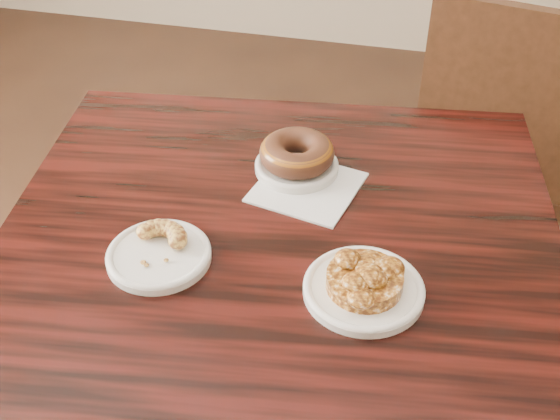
% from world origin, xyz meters
% --- Properties ---
extents(cafe_table, '(0.96, 0.96, 0.75)m').
position_xyz_m(cafe_table, '(-0.04, 0.23, 0.38)').
color(cafe_table, black).
rests_on(cafe_table, floor).
extents(chair_far, '(0.50, 0.50, 0.90)m').
position_xyz_m(chair_far, '(0.35, 1.03, 0.45)').
color(chair_far, black).
rests_on(chair_far, floor).
extents(napkin, '(0.19, 0.19, 0.00)m').
position_xyz_m(napkin, '(-0.03, 0.38, 0.75)').
color(napkin, white).
rests_on(napkin, cafe_table).
extents(plate_donut, '(0.14, 0.14, 0.01)m').
position_xyz_m(plate_donut, '(-0.05, 0.42, 0.76)').
color(plate_donut, silver).
rests_on(plate_donut, napkin).
extents(plate_cruller, '(0.15, 0.15, 0.01)m').
position_xyz_m(plate_cruller, '(-0.20, 0.16, 0.76)').
color(plate_cruller, white).
rests_on(plate_cruller, cafe_table).
extents(plate_fritter, '(0.17, 0.17, 0.01)m').
position_xyz_m(plate_fritter, '(0.10, 0.16, 0.76)').
color(plate_fritter, white).
rests_on(plate_fritter, cafe_table).
extents(glazed_donut, '(0.13, 0.13, 0.04)m').
position_xyz_m(glazed_donut, '(-0.05, 0.42, 0.79)').
color(glazed_donut, '#8D5514').
rests_on(glazed_donut, plate_donut).
extents(apple_fritter, '(0.15, 0.15, 0.03)m').
position_xyz_m(apple_fritter, '(0.10, 0.16, 0.78)').
color(apple_fritter, '#401B06').
rests_on(apple_fritter, plate_fritter).
extents(cruller_fragment, '(0.10, 0.10, 0.03)m').
position_xyz_m(cruller_fragment, '(-0.20, 0.16, 0.77)').
color(cruller_fragment, '#602F13').
rests_on(cruller_fragment, plate_cruller).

